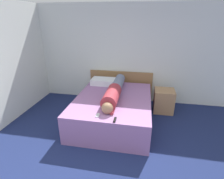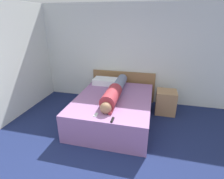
# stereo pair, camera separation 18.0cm
# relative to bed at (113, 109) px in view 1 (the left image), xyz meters

# --- Properties ---
(wall_back) EXTENTS (5.83, 0.06, 2.60)m
(wall_back) POSITION_rel_bed_xyz_m (0.02, 1.25, 1.01)
(wall_back) COLOR silver
(wall_back) RESTS_ON ground_plane
(bed) EXTENTS (1.64, 2.06, 0.59)m
(bed) POSITION_rel_bed_xyz_m (0.00, 0.00, 0.00)
(bed) COLOR #936699
(bed) RESTS_ON ground_plane
(headboard) EXTENTS (1.76, 0.04, 0.85)m
(headboard) POSITION_rel_bed_xyz_m (0.00, 1.18, 0.13)
(headboard) COLOR olive
(headboard) RESTS_ON ground_plane
(nightstand) EXTENTS (0.48, 0.46, 0.58)m
(nightstand) POSITION_rel_bed_xyz_m (1.17, 0.68, -0.01)
(nightstand) COLOR #A37A51
(nightstand) RESTS_ON ground_plane
(person_lying) EXTENTS (0.30, 1.80, 0.30)m
(person_lying) POSITION_rel_bed_xyz_m (0.02, 0.02, 0.43)
(person_lying) COLOR #936B4C
(person_lying) RESTS_ON bed
(pillow_near_headboard) EXTENTS (0.64, 0.39, 0.15)m
(pillow_near_headboard) POSITION_rel_bed_xyz_m (-0.40, 0.78, 0.37)
(pillow_near_headboard) COLOR white
(pillow_near_headboard) RESTS_ON bed
(tv_remote) EXTENTS (0.04, 0.15, 0.02)m
(tv_remote) POSITION_rel_bed_xyz_m (0.20, -0.92, 0.31)
(tv_remote) COLOR black
(tv_remote) RESTS_ON bed
(cell_phone) EXTENTS (0.06, 0.13, 0.01)m
(cell_phone) POSITION_rel_bed_xyz_m (-0.14, -0.83, 0.30)
(cell_phone) COLOR #B2B7BC
(cell_phone) RESTS_ON bed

